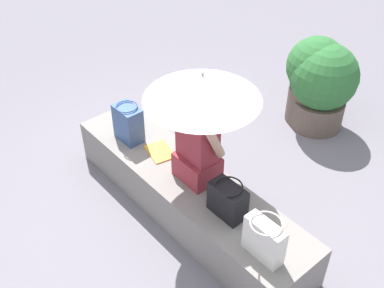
{
  "coord_description": "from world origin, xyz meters",
  "views": [
    {
      "loc": [
        2.24,
        -1.86,
        3.07
      ],
      "look_at": [
        0.03,
        0.04,
        0.77
      ],
      "focal_mm": 43.92,
      "sensor_mm": 36.0,
      "label": 1
    }
  ],
  "objects_px": {
    "parasol": "(202,87)",
    "planter_far": "(323,85)",
    "shoulder_bag_spare": "(228,200)",
    "planter_near": "(314,78)",
    "person_seated": "(198,140)",
    "magazine": "(160,152)",
    "handbag_black": "(264,239)",
    "tote_bag_canvas": "(128,123)"
  },
  "relations": [
    {
      "from": "parasol",
      "to": "planter_far",
      "type": "bearing_deg",
      "value": 95.55
    },
    {
      "from": "planter_far",
      "to": "handbag_black",
      "type": "bearing_deg",
      "value": -62.8
    },
    {
      "from": "planter_far",
      "to": "person_seated",
      "type": "bearing_deg",
      "value": -85.43
    },
    {
      "from": "person_seated",
      "to": "tote_bag_canvas",
      "type": "xyz_separation_m",
      "value": [
        -0.8,
        -0.13,
        -0.21
      ]
    },
    {
      "from": "person_seated",
      "to": "magazine",
      "type": "height_order",
      "value": "person_seated"
    },
    {
      "from": "person_seated",
      "to": "magazine",
      "type": "xyz_separation_m",
      "value": [
        -0.46,
        -0.04,
        -0.38
      ]
    },
    {
      "from": "tote_bag_canvas",
      "to": "planter_far",
      "type": "bearing_deg",
      "value": 72.06
    },
    {
      "from": "planter_near",
      "to": "handbag_black",
      "type": "bearing_deg",
      "value": -60.29
    },
    {
      "from": "parasol",
      "to": "shoulder_bag_spare",
      "type": "xyz_separation_m",
      "value": [
        0.43,
        -0.12,
        -0.74
      ]
    },
    {
      "from": "shoulder_bag_spare",
      "to": "planter_far",
      "type": "relative_size",
      "value": 0.3
    },
    {
      "from": "planter_near",
      "to": "planter_far",
      "type": "relative_size",
      "value": 1.03
    },
    {
      "from": "parasol",
      "to": "shoulder_bag_spare",
      "type": "relative_size",
      "value": 3.44
    },
    {
      "from": "person_seated",
      "to": "magazine",
      "type": "bearing_deg",
      "value": -174.99
    },
    {
      "from": "parasol",
      "to": "magazine",
      "type": "distance_m",
      "value": 1.0
    },
    {
      "from": "handbag_black",
      "to": "shoulder_bag_spare",
      "type": "height_order",
      "value": "handbag_black"
    },
    {
      "from": "shoulder_bag_spare",
      "to": "planter_far",
      "type": "xyz_separation_m",
      "value": [
        -0.61,
        1.97,
        -0.05
      ]
    },
    {
      "from": "tote_bag_canvas",
      "to": "planter_near",
      "type": "distance_m",
      "value": 2.09
    },
    {
      "from": "magazine",
      "to": "planter_near",
      "type": "xyz_separation_m",
      "value": [
        0.19,
        1.93,
        0.11
      ]
    },
    {
      "from": "planter_near",
      "to": "planter_far",
      "type": "bearing_deg",
      "value": -6.45
    },
    {
      "from": "person_seated",
      "to": "parasol",
      "type": "relative_size",
      "value": 0.89
    },
    {
      "from": "handbag_black",
      "to": "shoulder_bag_spare",
      "type": "xyz_separation_m",
      "value": [
        -0.45,
        0.09,
        -0.02
      ]
    },
    {
      "from": "handbag_black",
      "to": "magazine",
      "type": "height_order",
      "value": "handbag_black"
    },
    {
      "from": "parasol",
      "to": "shoulder_bag_spare",
      "type": "bearing_deg",
      "value": -14.96
    },
    {
      "from": "tote_bag_canvas",
      "to": "shoulder_bag_spare",
      "type": "distance_m",
      "value": 1.26
    },
    {
      "from": "handbag_black",
      "to": "shoulder_bag_spare",
      "type": "distance_m",
      "value": 0.46
    },
    {
      "from": "parasol",
      "to": "person_seated",
      "type": "bearing_deg",
      "value": -154.28
    },
    {
      "from": "person_seated",
      "to": "shoulder_bag_spare",
      "type": "distance_m",
      "value": 0.53
    },
    {
      "from": "tote_bag_canvas",
      "to": "person_seated",
      "type": "bearing_deg",
      "value": 9.41
    },
    {
      "from": "handbag_black",
      "to": "tote_bag_canvas",
      "type": "bearing_deg",
      "value": 178.11
    },
    {
      "from": "planter_far",
      "to": "magazine",
      "type": "bearing_deg",
      "value": -99.21
    },
    {
      "from": "shoulder_bag_spare",
      "to": "magazine",
      "type": "relative_size",
      "value": 1.05
    },
    {
      "from": "planter_near",
      "to": "planter_far",
      "type": "xyz_separation_m",
      "value": [
        0.12,
        -0.01,
        -0.03
      ]
    },
    {
      "from": "handbag_black",
      "to": "planter_far",
      "type": "xyz_separation_m",
      "value": [
        -1.06,
        2.06,
        -0.07
      ]
    },
    {
      "from": "person_seated",
      "to": "planter_far",
      "type": "height_order",
      "value": "person_seated"
    },
    {
      "from": "magazine",
      "to": "planter_near",
      "type": "distance_m",
      "value": 1.94
    },
    {
      "from": "person_seated",
      "to": "handbag_black",
      "type": "height_order",
      "value": "person_seated"
    },
    {
      "from": "person_seated",
      "to": "planter_near",
      "type": "height_order",
      "value": "person_seated"
    },
    {
      "from": "parasol",
      "to": "handbag_black",
      "type": "bearing_deg",
      "value": -13.04
    },
    {
      "from": "handbag_black",
      "to": "tote_bag_canvas",
      "type": "relative_size",
      "value": 0.9
    },
    {
      "from": "parasol",
      "to": "planter_near",
      "type": "height_order",
      "value": "parasol"
    },
    {
      "from": "handbag_black",
      "to": "planter_near",
      "type": "xyz_separation_m",
      "value": [
        -1.18,
        2.08,
        -0.05
      ]
    },
    {
      "from": "magazine",
      "to": "planter_far",
      "type": "xyz_separation_m",
      "value": [
        0.31,
        1.91,
        0.08
      ]
    }
  ]
}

